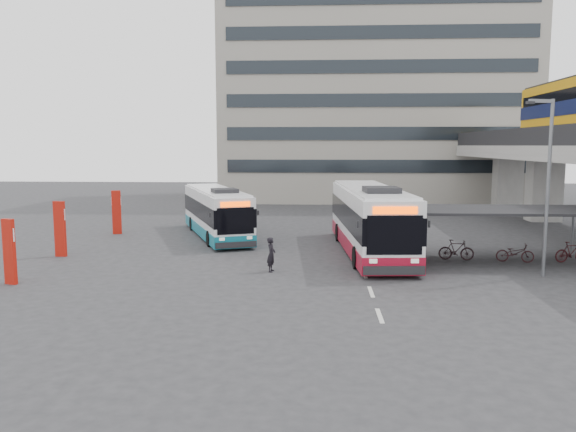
{
  "coord_description": "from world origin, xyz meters",
  "views": [
    {
      "loc": [
        0.46,
        -23.84,
        5.52
      ],
      "look_at": [
        -1.02,
        3.99,
        2.0
      ],
      "focal_mm": 35.0,
      "sensor_mm": 36.0,
      "label": 1
    }
  ],
  "objects_px": {
    "lamp_post": "(547,177)",
    "bus_main": "(370,220)",
    "pedestrian": "(271,255)",
    "bus_teal": "(216,213)"
  },
  "relations": [
    {
      "from": "lamp_post",
      "to": "bus_main",
      "type": "bearing_deg",
      "value": 126.25
    },
    {
      "from": "bus_teal",
      "to": "bus_main",
      "type": "bearing_deg",
      "value": -49.35
    },
    {
      "from": "bus_main",
      "to": "lamp_post",
      "type": "distance_m",
      "value": 8.83
    },
    {
      "from": "pedestrian",
      "to": "lamp_post",
      "type": "xyz_separation_m",
      "value": [
        11.5,
        -0.28,
        3.46
      ]
    },
    {
      "from": "pedestrian",
      "to": "lamp_post",
      "type": "bearing_deg",
      "value": -82.81
    },
    {
      "from": "lamp_post",
      "to": "pedestrian",
      "type": "bearing_deg",
      "value": 161.41
    },
    {
      "from": "pedestrian",
      "to": "bus_teal",
      "type": "bearing_deg",
      "value": 32.24
    },
    {
      "from": "bus_main",
      "to": "lamp_post",
      "type": "xyz_separation_m",
      "value": [
        6.79,
        -5.03,
        2.54
      ]
    },
    {
      "from": "pedestrian",
      "to": "lamp_post",
      "type": "relative_size",
      "value": 0.21
    },
    {
      "from": "bus_main",
      "to": "bus_teal",
      "type": "distance_m",
      "value": 10.04
    }
  ]
}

